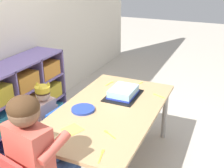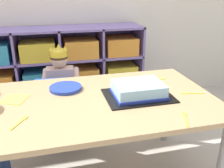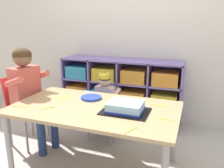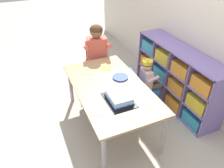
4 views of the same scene
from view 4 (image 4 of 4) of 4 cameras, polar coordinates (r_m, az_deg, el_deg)
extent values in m
plane|color=#BCB2A3|center=(3.00, -0.44, -10.28)|extent=(16.00, 16.00, 0.00)
cube|color=beige|center=(3.04, 24.76, 17.04)|extent=(6.95, 0.10, 2.72)
cube|color=#7F6BB2|center=(3.41, 19.07, 2.72)|extent=(1.61, 0.01, 0.86)
cube|color=#7F6BB2|center=(3.85, 9.52, 7.93)|extent=(0.02, 0.37, 0.86)
cube|color=#7F6BB2|center=(3.56, 12.84, 5.26)|extent=(0.02, 0.37, 0.86)
cube|color=#7F6BB2|center=(3.30, 16.68, 2.11)|extent=(0.02, 0.37, 0.86)
cube|color=#7F6BB2|center=(3.06, 21.13, -1.56)|extent=(0.02, 0.37, 0.86)
cube|color=#7F6BB2|center=(2.86, 26.29, -5.78)|extent=(0.02, 0.37, 0.86)
cube|color=#7F6BB2|center=(3.53, 15.57, -3.71)|extent=(1.61, 0.37, 0.02)
cube|color=#7F6BB2|center=(3.37, 16.29, 0.09)|extent=(1.61, 0.37, 0.02)
cube|color=#7F6BB2|center=(3.23, 17.08, 4.23)|extent=(1.61, 0.37, 0.02)
cube|color=#7F6BB2|center=(3.11, 17.95, 8.73)|extent=(1.61, 0.37, 0.02)
cube|color=orange|center=(3.85, 10.36, 2.28)|extent=(0.31, 0.30, 0.17)
cube|color=orange|center=(3.35, 17.56, -4.39)|extent=(0.31, 0.30, 0.17)
cube|color=teal|center=(3.14, 22.02, -8.44)|extent=(0.31, 0.30, 0.17)
cube|color=orange|center=(3.72, 10.80, 5.98)|extent=(0.31, 0.30, 0.17)
cube|color=teal|center=(3.44, 14.33, 3.03)|extent=(0.31, 0.30, 0.17)
cube|color=orange|center=(3.19, 18.42, -0.41)|extent=(0.31, 0.30, 0.17)
cube|color=yellow|center=(2.97, 23.16, -4.40)|extent=(0.31, 0.30, 0.17)
cube|color=teal|center=(3.60, 11.28, 9.93)|extent=(0.31, 0.30, 0.17)
cube|color=yellow|center=(3.31, 15.01, 7.21)|extent=(0.31, 0.30, 0.17)
cube|color=orange|center=(3.05, 19.36, 3.96)|extent=(0.31, 0.30, 0.17)
cube|color=orange|center=(2.82, 24.42, 0.11)|extent=(0.31, 0.30, 0.17)
cube|color=tan|center=(2.62, -0.50, -0.87)|extent=(1.49, 0.83, 0.03)
cylinder|color=#9E9993|center=(3.26, -10.98, -0.37)|extent=(0.05, 0.05, 0.59)
cylinder|color=#9E9993|center=(2.28, -2.12, -18.56)|extent=(0.05, 0.05, 0.59)
cylinder|color=#9E9993|center=(3.43, 0.56, 2.28)|extent=(0.05, 0.05, 0.59)
cylinder|color=#9E9993|center=(2.52, 13.51, -12.99)|extent=(0.05, 0.05, 0.59)
cube|color=#1E4CA8|center=(3.10, 8.64, -1.12)|extent=(0.40, 0.37, 0.03)
cube|color=#1E4CA8|center=(2.97, 6.18, 0.69)|extent=(0.35, 0.10, 0.27)
cylinder|color=gray|center=(3.15, 11.74, -4.81)|extent=(0.02, 0.02, 0.32)
cylinder|color=gray|center=(3.37, 9.37, -1.67)|extent=(0.02, 0.02, 0.32)
cylinder|color=gray|center=(3.05, 7.27, -5.80)|extent=(0.02, 0.02, 0.32)
cylinder|color=gray|center=(3.27, 5.14, -2.48)|extent=(0.02, 0.02, 0.32)
cube|color=beige|center=(3.02, 9.04, 1.32)|extent=(0.22, 0.13, 0.29)
sphere|color=#DBB293|center=(2.91, 9.42, 4.90)|extent=(0.13, 0.13, 0.13)
ellipsoid|color=#472D19|center=(2.90, 9.46, 5.25)|extent=(0.14, 0.14, 0.10)
cylinder|color=yellow|center=(2.89, 9.51, 5.77)|extent=(0.14, 0.14, 0.05)
cone|color=yellow|center=(2.90, 10.66, 6.65)|extent=(0.04, 0.04, 0.04)
cone|color=yellow|center=(2.82, 9.55, 5.97)|extent=(0.04, 0.04, 0.04)
cone|color=yellow|center=(2.90, 8.67, 6.92)|extent=(0.04, 0.04, 0.04)
cylinder|color=brown|center=(3.08, 11.11, -0.82)|extent=(0.09, 0.22, 0.07)
cylinder|color=brown|center=(3.18, 10.11, 0.42)|extent=(0.09, 0.22, 0.07)
cylinder|color=brown|center=(3.24, 12.38, -3.39)|extent=(0.06, 0.06, 0.34)
cylinder|color=brown|center=(3.33, 11.39, -2.14)|extent=(0.06, 0.06, 0.34)
cylinder|color=beige|center=(2.91, 10.92, 1.24)|extent=(0.06, 0.18, 0.10)
cylinder|color=beige|center=(3.10, 8.90, 3.64)|extent=(0.06, 0.18, 0.10)
cube|color=red|center=(3.44, -3.87, 5.56)|extent=(0.40, 0.42, 0.03)
cube|color=red|center=(3.51, -4.34, 9.09)|extent=(0.13, 0.33, 0.30)
cylinder|color=gray|center=(3.43, -5.84, 0.74)|extent=(0.02, 0.02, 0.45)
cylinder|color=gray|center=(3.46, -0.97, 1.28)|extent=(0.02, 0.02, 0.45)
cylinder|color=gray|center=(3.66, -6.33, 3.06)|extent=(0.02, 0.02, 0.45)
cylinder|color=gray|center=(3.69, -1.75, 3.54)|extent=(0.02, 0.02, 0.45)
cube|color=#D15647|center=(3.34, -4.01, 8.84)|extent=(0.22, 0.33, 0.42)
sphere|color=brown|center=(3.22, -4.23, 13.83)|extent=(0.19, 0.19, 0.19)
ellipsoid|color=#472D19|center=(3.21, -4.25, 14.31)|extent=(0.19, 0.19, 0.14)
cylinder|color=navy|center=(3.28, -5.08, 4.76)|extent=(0.31, 0.16, 0.10)
cylinder|color=navy|center=(3.30, -1.97, 5.07)|extent=(0.31, 0.16, 0.10)
cylinder|color=navy|center=(3.29, -4.53, -0.53)|extent=(0.08, 0.08, 0.47)
cylinder|color=navy|center=(3.31, -1.44, -0.18)|extent=(0.08, 0.08, 0.47)
cylinder|color=#D15647|center=(3.23, -6.95, 9.59)|extent=(0.26, 0.11, 0.14)
cylinder|color=#D15647|center=(3.27, -0.93, 10.14)|extent=(0.26, 0.11, 0.14)
cube|color=black|center=(2.39, 1.86, -4.30)|extent=(0.40, 0.29, 0.01)
cube|color=#9ED1EF|center=(2.36, 1.88, -3.49)|extent=(0.29, 0.22, 0.08)
cube|color=#283DB2|center=(2.38, 1.86, -4.07)|extent=(0.30, 0.23, 0.02)
cylinder|color=#233DA3|center=(2.77, 2.23, 1.81)|extent=(0.20, 0.20, 0.02)
cube|color=#F4DB4C|center=(2.98, -1.62, 4.20)|extent=(0.18, 0.18, 0.00)
cube|color=yellow|center=(2.86, -7.04, 2.58)|extent=(0.06, 0.09, 0.00)
cube|color=yellow|center=(2.85, -5.69, 2.52)|extent=(0.03, 0.04, 0.00)
cube|color=yellow|center=(2.20, -4.86, -8.40)|extent=(0.05, 0.10, 0.00)
cube|color=yellow|center=(2.20, -2.96, -8.40)|extent=(0.03, 0.04, 0.00)
cube|color=yellow|center=(2.35, 9.58, -5.61)|extent=(0.10, 0.03, 0.00)
cube|color=yellow|center=(2.31, 10.17, -6.64)|extent=(0.04, 0.03, 0.00)
cube|color=yellow|center=(2.13, 4.71, -10.16)|extent=(0.10, 0.04, 0.00)
cube|color=yellow|center=(2.18, 4.34, -8.88)|extent=(0.04, 0.03, 0.00)
cube|color=yellow|center=(3.08, -9.26, 4.82)|extent=(0.11, 0.03, 0.00)
cube|color=yellow|center=(3.03, -8.60, 4.28)|extent=(0.04, 0.03, 0.00)
camera|label=1|loc=(3.98, -27.29, 26.19)|focal=44.67mm
camera|label=2|loc=(2.39, -33.36, 7.25)|focal=40.15mm
camera|label=3|loc=(1.68, -53.37, -7.66)|focal=37.25mm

